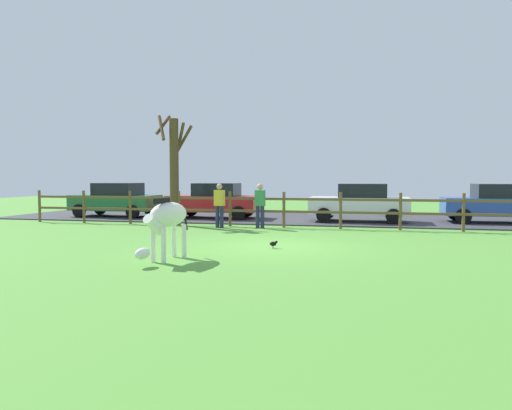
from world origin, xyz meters
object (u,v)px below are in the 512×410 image
at_px(crow_on_grass, 273,244).
at_px(visitor_right_of_tree, 219,203).
at_px(parked_car_red, 214,200).
at_px(zebra, 166,220).
at_px(parked_car_green, 116,199).
at_px(bare_tree, 174,167).
at_px(parked_car_blue, 496,203).
at_px(parked_car_white, 360,202).
at_px(visitor_left_of_tree, 260,204).

distance_m(crow_on_grass, visitor_right_of_tree, 5.55).
relative_size(parked_car_red, visitor_right_of_tree, 2.47).
xyz_separation_m(zebra, parked_car_green, (-7.01, 10.35, -0.08)).
relative_size(crow_on_grass, visitor_right_of_tree, 0.13).
bearing_deg(crow_on_grass, bare_tree, 133.20).
distance_m(crow_on_grass, parked_car_blue, 11.35).
distance_m(parked_car_white, parked_car_red, 6.39).
bearing_deg(parked_car_red, visitor_left_of_tree, -49.79).
xyz_separation_m(crow_on_grass, parked_car_red, (-4.28, 8.21, 0.72)).
relative_size(zebra, parked_car_green, 0.47).
xyz_separation_m(bare_tree, parked_car_blue, (12.43, 3.23, -1.44)).
bearing_deg(parked_car_blue, zebra, -130.71).
height_order(bare_tree, zebra, bare_tree).
bearing_deg(parked_car_white, crow_on_grass, -104.88).
xyz_separation_m(parked_car_blue, parked_car_green, (-16.42, -0.59, 0.00)).
bearing_deg(bare_tree, crow_on_grass, -46.80).
height_order(zebra, parked_car_green, parked_car_green).
bearing_deg(zebra, visitor_right_of_tree, 97.73).
relative_size(parked_car_blue, visitor_left_of_tree, 2.45).
height_order(visitor_left_of_tree, visitor_right_of_tree, same).
bearing_deg(parked_car_blue, parked_car_green, -177.94).
bearing_deg(parked_car_blue, visitor_left_of_tree, -157.32).
distance_m(bare_tree, parked_car_red, 3.31).
height_order(parked_car_blue, parked_car_green, same).
height_order(zebra, parked_car_white, parked_car_white).
relative_size(bare_tree, crow_on_grass, 20.22).
xyz_separation_m(bare_tree, zebra, (3.02, -7.70, -1.35)).
bearing_deg(parked_car_green, visitor_right_of_tree, -28.69).
distance_m(parked_car_green, visitor_left_of_tree, 8.17).
xyz_separation_m(zebra, crow_on_grass, (1.98, 2.38, -0.80)).
bearing_deg(zebra, parked_car_blue, 49.29).
distance_m(zebra, parked_car_green, 12.50).
xyz_separation_m(zebra, parked_car_red, (-2.31, 10.59, -0.08)).
xyz_separation_m(parked_car_white, parked_car_blue, (5.34, 0.67, 0.00)).
bearing_deg(visitor_right_of_tree, parked_car_green, 151.31).
xyz_separation_m(bare_tree, visitor_right_of_tree, (2.06, -0.67, -1.37)).
bearing_deg(parked_car_red, parked_car_blue, 1.67).
bearing_deg(parked_car_green, zebra, -55.88).
distance_m(parked_car_white, visitor_left_of_tree, 4.66).
xyz_separation_m(zebra, parked_car_white, (4.07, 10.27, -0.08)).
height_order(bare_tree, visitor_right_of_tree, bare_tree).
bearing_deg(zebra, parked_car_white, 68.36).
relative_size(parked_car_green, visitor_left_of_tree, 2.47).
height_order(crow_on_grass, visitor_right_of_tree, visitor_right_of_tree).
bearing_deg(visitor_left_of_tree, zebra, -94.27).
bearing_deg(parked_car_white, parked_car_blue, 7.14).
relative_size(zebra, crow_on_grass, 8.91).
height_order(bare_tree, parked_car_red, bare_tree).
relative_size(zebra, parked_car_blue, 0.48).
bearing_deg(parked_car_green, parked_car_white, -0.41).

